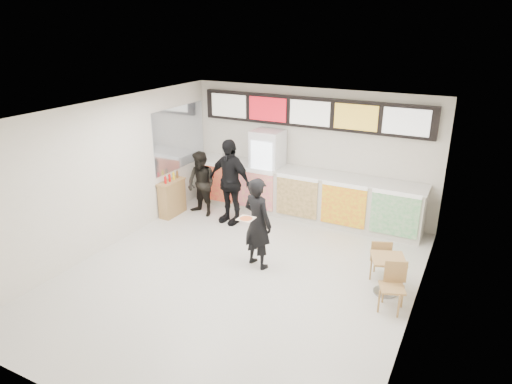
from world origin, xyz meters
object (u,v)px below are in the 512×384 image
Objects in this scene: service_counter at (302,194)px; condiment_ledge at (172,198)px; drinks_fridge at (267,171)px; customer_left at (201,184)px; customer_mid at (229,182)px; cafe_table at (387,269)px; customer_main at (258,223)px.

service_counter is 3.11m from condiment_ledge.
service_counter is 2.78× the size of drinks_fridge.
condiment_ledge is at bearing -139.33° from customer_left.
drinks_fridge is at bearing 76.70° from customer_mid.
drinks_fridge reaches higher than condiment_ledge.
cafe_table is at bearing -3.93° from customer_left.
customer_main is 2.43m from cafe_table.
customer_main reaches higher than cafe_table.
drinks_fridge is 1.14m from customer_mid.
drinks_fridge reaches higher than customer_left.
customer_main is 0.89× the size of customer_mid.
condiment_ledge is (-0.63, -0.33, -0.34)m from customer_left.
condiment_ledge is at bearing -155.13° from service_counter.
customer_mid is (0.80, -0.05, 0.21)m from customer_left.
customer_left is at bearing 141.78° from cafe_table.
customer_left is 0.79× the size of customer_mid.
customer_main is 1.13× the size of customer_left.
customer_left is at bearing 27.65° from condiment_ledge.
condiment_ledge is at bearing -4.60° from customer_main.
customer_mid is at bearing 9.51° from customer_left.
service_counter reaches higher than condiment_ledge.
customer_main is at bearing -87.48° from service_counter.
condiment_ledge is (-2.93, 1.25, -0.44)m from customer_main.
drinks_fridge is 4.24m from cafe_table.
service_counter is 1.03m from drinks_fridge.
condiment_ledge reaches higher than cafe_table.
cafe_table is at bearing -35.18° from drinks_fridge.
drinks_fridge reaches higher than customer_mid.
customer_mid is at bearing 139.18° from cafe_table.
customer_mid reaches higher than condiment_ledge.
customer_left is at bearing -155.95° from service_counter.
drinks_fridge is at bearing 123.55° from cafe_table.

